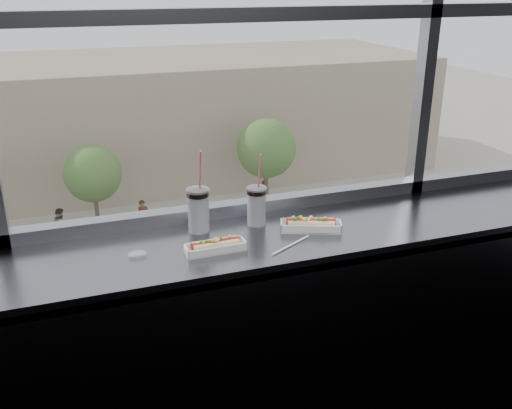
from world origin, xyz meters
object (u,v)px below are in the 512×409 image
object	(u,v)px
hotdog_tray_left	(215,246)
soda_cup_left	(198,208)
car_near_d	(263,302)
tree_right	(266,149)
soda_cup_right	(256,204)
car_near_c	(97,336)
loose_straw	(291,245)
car_far_b	(153,234)
pedestrian_b	(61,222)
wrapper	(137,254)
pedestrian_c	(143,213)
hotdog_tray_right	(311,225)
pedestrian_d	(264,191)
car_far_c	(334,209)
tree_center	(93,174)
car_near_e	(456,266)

from	to	relation	value
hotdog_tray_left	soda_cup_left	bearing A→B (deg)	92.23
car_near_d	tree_right	distance (m)	13.10
soda_cup_right	car_near_c	world-z (taller)	soda_cup_right
loose_straw	car_near_c	xyz separation A→B (m)	(-0.52, 16.41, -11.09)
tree_right	car_near_d	bearing A→B (deg)	-110.82
car_far_b	tree_right	bearing A→B (deg)	-55.07
car_near_c	pedestrian_b	distance (m)	10.96
loose_straw	wrapper	xyz separation A→B (m)	(-0.62, 0.12, 0.01)
car_near_c	pedestrian_c	distance (m)	11.50
hotdog_tray_right	car_near_d	distance (m)	20.48
soda_cup_right	car_near_d	distance (m)	20.47
loose_straw	car_near_d	size ratio (longest dim) A/B	0.04
hotdog_tray_left	tree_right	distance (m)	31.47
hotdog_tray_left	car_near_c	xyz separation A→B (m)	(-0.21, 16.35, -11.11)
loose_straw	wrapper	size ratio (longest dim) A/B	2.70
pedestrian_d	tree_right	bearing A→B (deg)	-0.50
car_far_c	car_near_c	distance (m)	15.75
soda_cup_right	tree_center	world-z (taller)	soda_cup_right
hotdog_tray_left	hotdog_tray_right	size ratio (longest dim) A/B	0.89
soda_cup_left	car_near_c	distance (m)	19.64
loose_straw	pedestrian_c	size ratio (longest dim) A/B	0.11
car_far_b	hotdog_tray_right	bearing A→B (deg)	-179.35
soda_cup_right	car_near_c	bearing A→B (deg)	91.65
hotdog_tray_left	loose_straw	world-z (taller)	hotdog_tray_left
soda_cup_right	pedestrian_b	size ratio (longest dim) A/B	0.15
pedestrian_b	tree_right	bearing A→B (deg)	-84.80
car_far_c	pedestrian_c	world-z (taller)	pedestrian_c
soda_cup_left	car_far_c	world-z (taller)	soda_cup_left
car_near_d	pedestrian_c	size ratio (longest dim) A/B	3.02
car_far_c	pedestrian_b	bearing A→B (deg)	72.85
loose_straw	tree_right	size ratio (longest dim) A/B	0.04
car_near_d	pedestrian_b	bearing A→B (deg)	41.15
car_far_b	tree_center	bearing A→B (deg)	38.02
car_near_e	car_near_c	bearing A→B (deg)	86.48
car_near_d	pedestrian_d	size ratio (longest dim) A/B	3.34
car_far_c	car_far_b	xyz separation A→B (m)	(-10.15, 0.00, -0.00)
soda_cup_right	pedestrian_c	xyz separation A→B (m)	(2.95, 27.13, -11.09)
soda_cup_right	car_near_e	world-z (taller)	soda_cup_right
hotdog_tray_right	loose_straw	size ratio (longest dim) A/B	1.19
hotdog_tray_left	car_far_c	distance (m)	29.88
soda_cup_left	hotdog_tray_left	bearing A→B (deg)	-86.62
pedestrian_c	pedestrian_b	size ratio (longest dim) A/B	0.93
car_near_c	tree_center	bearing A→B (deg)	-2.47
soda_cup_left	loose_straw	world-z (taller)	soda_cup_left
soda_cup_right	pedestrian_b	xyz separation A→B (m)	(-1.35, 27.06, -11.01)
tree_center	pedestrian_c	bearing A→B (deg)	-23.12
hotdog_tray_left	soda_cup_right	size ratio (longest dim) A/B	0.74
soda_cup_left	pedestrian_c	xyz separation A→B (m)	(3.21, 27.11, -11.10)
hotdog_tray_left	loose_straw	distance (m)	0.32
hotdog_tray_right	car_far_b	xyz separation A→B (m)	(2.75, 24.29, -11.03)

